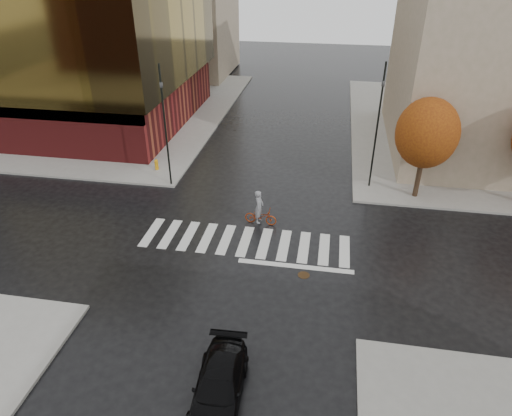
{
  "coord_description": "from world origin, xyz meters",
  "views": [
    {
      "loc": [
        4.2,
        -20.23,
        14.46
      ],
      "look_at": [
        0.56,
        0.88,
        2.0
      ],
      "focal_mm": 32.0,
      "sensor_mm": 36.0,
      "label": 1
    }
  ],
  "objects_px": {
    "cyclist": "(260,213)",
    "traffic_light_nw": "(164,118)",
    "fire_hydrant": "(156,164)",
    "traffic_light_ne": "(378,117)",
    "sedan": "(219,386)"
  },
  "relations": [
    {
      "from": "traffic_light_ne",
      "to": "fire_hydrant",
      "type": "relative_size",
      "value": 10.43
    },
    {
      "from": "cyclist",
      "to": "traffic_light_nw",
      "type": "relative_size",
      "value": 0.27
    },
    {
      "from": "traffic_light_nw",
      "to": "traffic_light_ne",
      "type": "xyz_separation_m",
      "value": [
        13.4,
        2.06,
        0.12
      ]
    },
    {
      "from": "cyclist",
      "to": "traffic_light_nw",
      "type": "height_order",
      "value": "traffic_light_nw"
    },
    {
      "from": "sedan",
      "to": "traffic_light_nw",
      "type": "height_order",
      "value": "traffic_light_nw"
    },
    {
      "from": "traffic_light_ne",
      "to": "fire_hydrant",
      "type": "height_order",
      "value": "traffic_light_ne"
    },
    {
      "from": "traffic_light_ne",
      "to": "fire_hydrant",
      "type": "bearing_deg",
      "value": -14.24
    },
    {
      "from": "sedan",
      "to": "traffic_light_nw",
      "type": "distance_m",
      "value": 18.02
    },
    {
      "from": "cyclist",
      "to": "traffic_light_nw",
      "type": "bearing_deg",
      "value": 65.88
    },
    {
      "from": "sedan",
      "to": "cyclist",
      "type": "xyz_separation_m",
      "value": [
        -0.49,
        12.12,
        0.11
      ]
    },
    {
      "from": "sedan",
      "to": "fire_hydrant",
      "type": "distance_m",
      "value": 20.13
    },
    {
      "from": "fire_hydrant",
      "to": "traffic_light_ne",
      "type": "bearing_deg",
      "value": 0.1
    },
    {
      "from": "cyclist",
      "to": "fire_hydrant",
      "type": "bearing_deg",
      "value": 60.87
    },
    {
      "from": "traffic_light_nw",
      "to": "fire_hydrant",
      "type": "bearing_deg",
      "value": -128.96
    },
    {
      "from": "traffic_light_nw",
      "to": "fire_hydrant",
      "type": "height_order",
      "value": "traffic_light_nw"
    }
  ]
}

